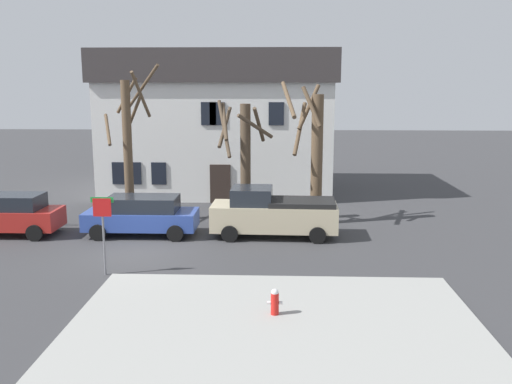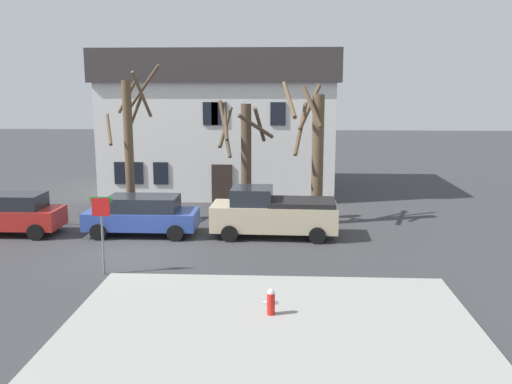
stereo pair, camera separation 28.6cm
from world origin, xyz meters
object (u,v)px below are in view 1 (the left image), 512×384
Objects in this scene: tree_bare_far at (314,152)px; fire_hydrant at (275,301)px; street_sign_pole at (103,221)px; car_red_wagon at (9,214)px; tree_bare_near at (129,144)px; car_blue_wagon at (142,215)px; bicycle_leaning at (48,218)px; tree_bare_mid at (243,156)px; pickup_truck_beige at (273,213)px; building_main at (220,121)px.

fire_hydrant is at bearing -98.98° from tree_bare_far.
car_red_wagon is at bearing 138.87° from street_sign_pole.
car_blue_wagon is (1.06, -2.28, -2.76)m from tree_bare_near.
street_sign_pole is at bearing -54.68° from bicycle_leaning.
car_red_wagon is at bearing -169.07° from tree_bare_far.
car_red_wagon is 5.62m from car_blue_wagon.
street_sign_pole is at bearing -119.67° from tree_bare_mid.
tree_bare_far is at bearing 3.93° from bicycle_leaning.
tree_bare_mid reaches higher than pickup_truck_beige.
fire_hydrant is at bearing -82.07° from tree_bare_mid.
street_sign_pole is (-5.58, -5.07, 0.86)m from pickup_truck_beige.
building_main is 19.76m from fire_hydrant.
street_sign_pole is 8.16m from bicycle_leaning.
building_main is 9.87m from tree_bare_far.
tree_bare_mid is (1.93, -8.39, -1.06)m from building_main.
car_blue_wagon is 1.76× the size of street_sign_pole.
car_blue_wagon is (-7.34, -2.32, -2.44)m from tree_bare_far.
tree_bare_near is 2.71× the size of street_sign_pole.
pickup_truck_beige is at bearing 0.16° from car_blue_wagon.
tree_bare_far is 10.53m from street_sign_pole.
car_red_wagon is at bearing -178.96° from pickup_truck_beige.
tree_bare_near is 1.37× the size of pickup_truck_beige.
bicycle_leaning reaches higher than fire_hydrant.
tree_bare_far is 2.42× the size of street_sign_pole.
pickup_truck_beige is (-1.81, -2.30, -2.31)m from tree_bare_far.
tree_bare_far is 1.50× the size of car_red_wagon.
pickup_truck_beige is (11.15, 0.20, 0.09)m from car_red_wagon.
fire_hydrant is at bearing -79.85° from building_main.
building_main is 11.63m from pickup_truck_beige.
fire_hydrant is 14.30m from bicycle_leaning.
car_blue_wagon is at bearing -179.84° from pickup_truck_beige.
tree_bare_mid is 5.26m from car_blue_wagon.
bicycle_leaning is (-10.33, 9.89, -0.13)m from fire_hydrant.
car_red_wagon is 11.15m from pickup_truck_beige.
fire_hydrant is (1.49, -10.72, -2.60)m from tree_bare_mid.
building_main reaches higher than car_blue_wagon.
tree_bare_mid reaches higher than fire_hydrant.
tree_bare_near is 4.94m from bicycle_leaning.
building_main is 11.43m from car_blue_wagon.
bicycle_leaning is at bearing 125.32° from street_sign_pole.
tree_bare_far reaches higher than bicycle_leaning.
car_blue_wagon is at bearing -162.50° from tree_bare_far.
pickup_truck_beige reaches higher than bicycle_leaning.
tree_bare_near is 12.99m from fire_hydrant.
pickup_truck_beige is 10.34m from bicycle_leaning.
pickup_truck_beige is at bearing -128.24° from tree_bare_far.
street_sign_pole is (-0.04, -5.05, 0.99)m from car_blue_wagon.
pickup_truck_beige is at bearing -72.84° from building_main.
tree_bare_near reaches higher than car_blue_wagon.
tree_bare_mid reaches higher than bicycle_leaning.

